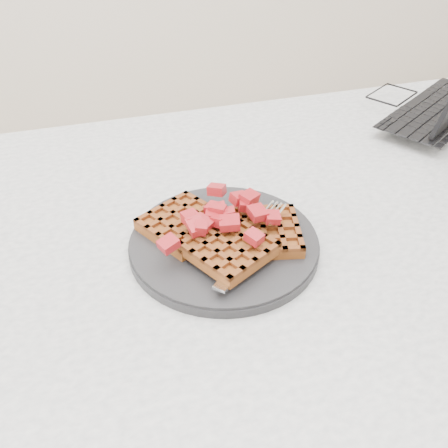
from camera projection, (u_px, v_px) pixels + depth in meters
name	position (u px, v px, depth m)	size (l,w,h in m)	color
table	(299.00, 276.00, 0.79)	(1.20, 0.80, 0.75)	silver
plate	(224.00, 243.00, 0.66)	(0.25, 0.25, 0.02)	black
waffles	(225.00, 233.00, 0.64)	(0.22, 0.20, 0.03)	brown
strawberry_pile	(224.00, 215.00, 0.63)	(0.15, 0.15, 0.02)	#860009
fork	(256.00, 245.00, 0.63)	(0.02, 0.18, 0.02)	silver
laptop	(431.00, 99.00, 0.96)	(0.37, 0.35, 0.21)	black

